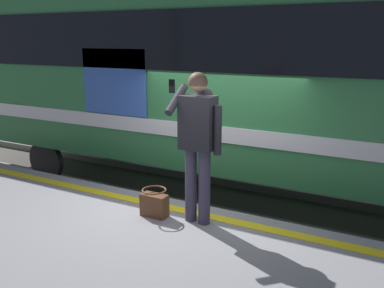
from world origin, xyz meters
TOP-DOWN VIEW (x-y plane):
  - ground_plane at (0.00, 0.00)m, footprint 24.85×24.85m
  - safety_line at (0.00, 0.30)m, footprint 13.44×0.16m
  - track_rail_near at (0.00, -1.57)m, footprint 17.83×0.08m
  - track_rail_far at (0.00, -3.00)m, footprint 17.83×0.08m
  - train_carriage at (-0.50, -2.28)m, footprint 13.86×2.78m
  - passenger at (-0.36, 0.49)m, footprint 0.57×0.55m
  - handbag at (0.19, 0.60)m, footprint 0.34×0.31m

SIDE VIEW (x-z plane):
  - ground_plane at x=0.00m, z-range 0.00..0.00m
  - track_rail_near at x=0.00m, z-range 0.00..0.16m
  - track_rail_far at x=0.00m, z-range 0.00..0.16m
  - safety_line at x=0.00m, z-range 0.86..0.87m
  - handbag at x=0.19m, z-range 0.85..1.20m
  - passenger at x=-0.36m, z-range 1.03..2.81m
  - train_carriage at x=-0.50m, z-range 0.54..4.58m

